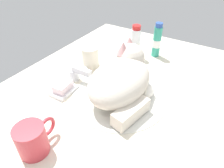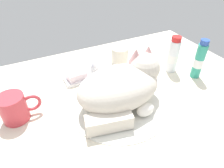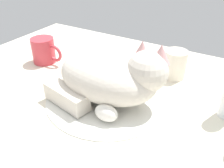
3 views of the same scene
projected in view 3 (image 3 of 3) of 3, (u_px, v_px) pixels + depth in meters
ground_plane at (108, 103)px, 64.59cm from camera, size 110.00×82.50×3.00cm
sink_basin at (108, 97)px, 63.64cm from camera, size 32.01×32.01×0.61cm
faucet at (139, 62)px, 75.99cm from camera, size 14.24×9.48×6.11cm
cat at (113, 76)px, 59.31cm from camera, size 28.59×20.36×15.88cm
coffee_mug at (44, 50)px, 80.01cm from camera, size 11.57×7.54×8.31cm
rinse_cup at (175, 64)px, 71.40cm from camera, size 6.75×6.75×8.38cm
soap_dish at (116, 63)px, 79.98cm from camera, size 9.00×6.40×1.20cm
soap_bar at (116, 58)px, 79.00cm from camera, size 7.09×5.01×2.56cm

